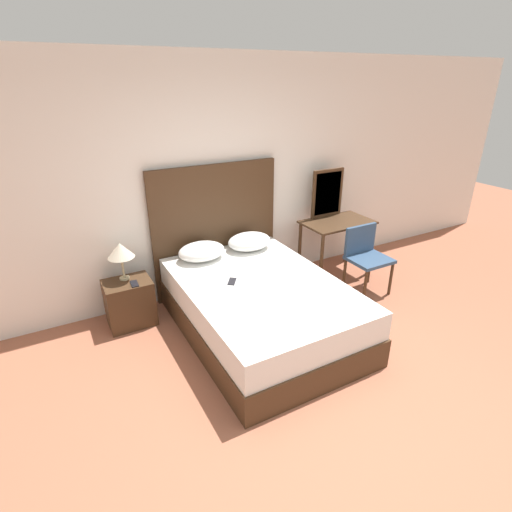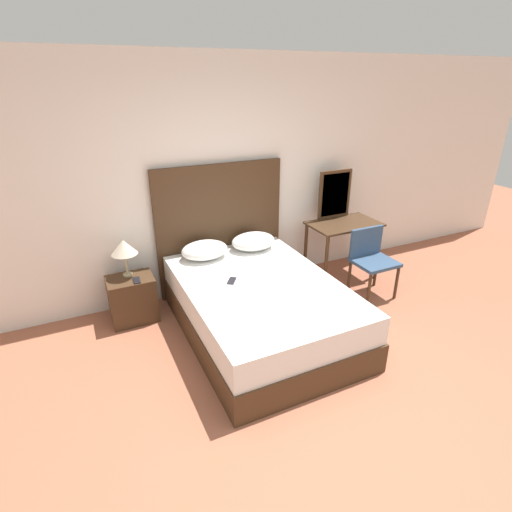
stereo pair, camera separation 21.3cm
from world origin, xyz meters
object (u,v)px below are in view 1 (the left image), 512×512
at_px(nightstand, 130,303).
at_px(bed, 261,308).
at_px(phone_on_bed, 232,281).
at_px(table_lamp, 120,251).
at_px(vanity_desk, 337,231).
at_px(chair, 366,254).
at_px(phone_on_nightstand, 134,284).

bearing_deg(nightstand, bed, -35.38).
bearing_deg(bed, phone_on_bed, 146.92).
bearing_deg(bed, table_lamp, 142.32).
bearing_deg(nightstand, vanity_desk, -2.50).
bearing_deg(phone_on_bed, chair, 0.42).
relative_size(phone_on_bed, phone_on_nightstand, 1.06).
distance_m(nightstand, table_lamp, 0.58).
xyz_separation_m(phone_on_bed, phone_on_nightstand, (-0.84, 0.56, -0.07)).
distance_m(bed, phone_on_nightstand, 1.32).
bearing_deg(phone_on_bed, table_lamp, 141.16).
xyz_separation_m(table_lamp, phone_on_nightstand, (0.06, -0.17, -0.32)).
relative_size(bed, table_lamp, 5.22).
xyz_separation_m(nightstand, vanity_desk, (2.66, -0.12, 0.36)).
bearing_deg(chair, phone_on_nightstand, 168.29).
height_order(bed, phone_on_bed, phone_on_bed).
bearing_deg(vanity_desk, phone_on_nightstand, 179.47).
distance_m(bed, table_lamp, 1.54).
relative_size(bed, nightstand, 4.21).
height_order(bed, phone_on_nightstand, bed).
height_order(table_lamp, chair, table_lamp).
distance_m(nightstand, chair, 2.78).
xyz_separation_m(phone_on_bed, nightstand, (-0.90, 0.65, -0.33)).
height_order(phone_on_bed, phone_on_nightstand, phone_on_bed).
bearing_deg(table_lamp, bed, -37.68).
xyz_separation_m(table_lamp, vanity_desk, (2.67, -0.19, -0.21)).
height_order(phone_on_bed, chair, chair).
xyz_separation_m(bed, phone_on_bed, (-0.24, 0.16, 0.29)).
height_order(bed, nightstand, bed).
bearing_deg(chair, table_lamp, 165.20).
height_order(bed, vanity_desk, vanity_desk).
distance_m(bed, phone_on_bed, 0.41).
distance_m(nightstand, phone_on_nightstand, 0.28).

